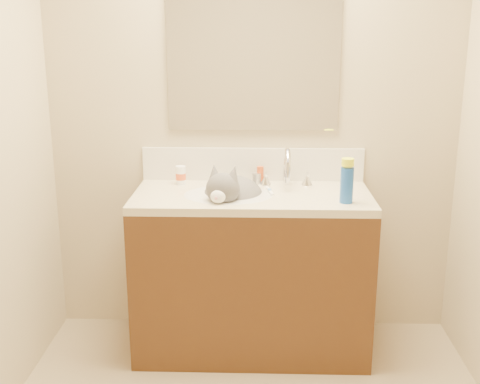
# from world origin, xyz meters

# --- Properties ---
(room_shell) EXTENTS (2.24, 2.54, 2.52)m
(room_shell) POSITION_xyz_m (0.00, 0.00, 1.49)
(room_shell) COLOR tan
(room_shell) RESTS_ON ground
(vanity_cabinet) EXTENTS (1.20, 0.55, 0.82)m
(vanity_cabinet) POSITION_xyz_m (0.00, 0.97, 0.41)
(vanity_cabinet) COLOR #452813
(vanity_cabinet) RESTS_ON ground
(counter_slab) EXTENTS (1.20, 0.55, 0.04)m
(counter_slab) POSITION_xyz_m (0.00, 0.97, 0.84)
(counter_slab) COLOR beige
(counter_slab) RESTS_ON vanity_cabinet
(basin) EXTENTS (0.45, 0.36, 0.14)m
(basin) POSITION_xyz_m (-0.12, 0.94, 0.79)
(basin) COLOR silver
(basin) RESTS_ON vanity_cabinet
(faucet) EXTENTS (0.28, 0.20, 0.21)m
(faucet) POSITION_xyz_m (0.18, 1.11, 0.95)
(faucet) COLOR silver
(faucet) RESTS_ON counter_slab
(cat) EXTENTS (0.40, 0.47, 0.34)m
(cat) POSITION_xyz_m (-0.10, 0.97, 0.84)
(cat) COLOR #514E51
(cat) RESTS_ON basin
(backsplash) EXTENTS (1.20, 0.02, 0.18)m
(backsplash) POSITION_xyz_m (0.00, 1.24, 0.95)
(backsplash) COLOR silver
(backsplash) RESTS_ON counter_slab
(mirror) EXTENTS (0.90, 0.02, 0.80)m
(mirror) POSITION_xyz_m (0.00, 1.24, 1.54)
(mirror) COLOR white
(mirror) RESTS_ON room_shell
(pill_bottle) EXTENTS (0.07, 0.07, 0.10)m
(pill_bottle) POSITION_xyz_m (-0.38, 1.15, 0.91)
(pill_bottle) COLOR white
(pill_bottle) RESTS_ON counter_slab
(pill_label) EXTENTS (0.07, 0.07, 0.04)m
(pill_label) POSITION_xyz_m (-0.38, 1.15, 0.90)
(pill_label) COLOR #E55726
(pill_label) RESTS_ON pill_bottle
(silver_jar) EXTENTS (0.07, 0.07, 0.06)m
(silver_jar) POSITION_xyz_m (0.02, 1.17, 0.89)
(silver_jar) COLOR #B7B7BC
(silver_jar) RESTS_ON counter_slab
(amber_bottle) EXTENTS (0.04, 0.04, 0.09)m
(amber_bottle) POSITION_xyz_m (0.04, 1.18, 0.91)
(amber_bottle) COLOR #C94A17
(amber_bottle) RESTS_ON counter_slab
(toothbrush) EXTENTS (0.04, 0.14, 0.01)m
(toothbrush) POSITION_xyz_m (0.09, 1.01, 0.87)
(toothbrush) COLOR white
(toothbrush) RESTS_ON counter_slab
(toothbrush_head) EXTENTS (0.02, 0.03, 0.01)m
(toothbrush_head) POSITION_xyz_m (0.09, 1.01, 0.87)
(toothbrush_head) COLOR #6FA5ED
(toothbrush_head) RESTS_ON counter_slab
(spray_can) EXTENTS (0.08, 0.08, 0.17)m
(spray_can) POSITION_xyz_m (0.45, 0.82, 0.95)
(spray_can) COLOR blue
(spray_can) RESTS_ON counter_slab
(spray_cap) EXTENTS (0.07, 0.07, 0.04)m
(spray_cap) POSITION_xyz_m (0.45, 0.82, 1.06)
(spray_cap) COLOR #E7F71A
(spray_cap) RESTS_ON spray_can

